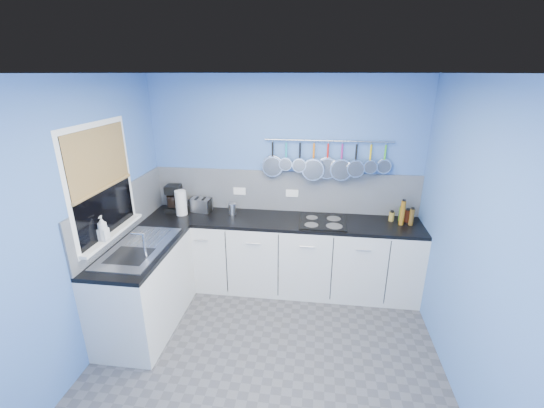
% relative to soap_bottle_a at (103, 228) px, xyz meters
% --- Properties ---
extents(floor, '(3.20, 3.00, 0.02)m').
position_rel_soap_bottle_a_xyz_m(floor, '(1.53, -0.13, -1.18)').
color(floor, '#47474C').
rests_on(floor, ground).
extents(ceiling, '(3.20, 3.00, 0.02)m').
position_rel_soap_bottle_a_xyz_m(ceiling, '(1.53, -0.13, 1.34)').
color(ceiling, white).
rests_on(ceiling, ground).
extents(wall_back, '(3.20, 0.02, 2.50)m').
position_rel_soap_bottle_a_xyz_m(wall_back, '(1.53, 1.38, 0.08)').
color(wall_back, '#466FB9').
rests_on(wall_back, ground).
extents(wall_front, '(3.20, 0.02, 2.50)m').
position_rel_soap_bottle_a_xyz_m(wall_front, '(1.53, -1.64, 0.08)').
color(wall_front, '#466FB9').
rests_on(wall_front, ground).
extents(wall_left, '(0.02, 3.00, 2.50)m').
position_rel_soap_bottle_a_xyz_m(wall_left, '(-0.08, -0.13, 0.08)').
color(wall_left, '#466FB9').
rests_on(wall_left, ground).
extents(wall_right, '(0.02, 3.00, 2.50)m').
position_rel_soap_bottle_a_xyz_m(wall_right, '(3.14, -0.13, 0.08)').
color(wall_right, '#466FB9').
rests_on(wall_right, ground).
extents(backsplash_back, '(3.20, 0.02, 0.50)m').
position_rel_soap_bottle_a_xyz_m(backsplash_back, '(1.53, 1.36, -0.02)').
color(backsplash_back, gray).
rests_on(backsplash_back, wall_back).
extents(backsplash_left, '(0.02, 1.80, 0.50)m').
position_rel_soap_bottle_a_xyz_m(backsplash_left, '(-0.06, 0.47, -0.02)').
color(backsplash_left, gray).
rests_on(backsplash_left, wall_left).
extents(cabinet_run_back, '(3.20, 0.60, 0.86)m').
position_rel_soap_bottle_a_xyz_m(cabinet_run_back, '(1.53, 1.07, -0.74)').
color(cabinet_run_back, silver).
rests_on(cabinet_run_back, ground).
extents(worktop_back, '(3.20, 0.60, 0.04)m').
position_rel_soap_bottle_a_xyz_m(worktop_back, '(1.53, 1.07, -0.29)').
color(worktop_back, black).
rests_on(worktop_back, cabinet_run_back).
extents(cabinet_run_left, '(0.60, 1.20, 0.86)m').
position_rel_soap_bottle_a_xyz_m(cabinet_run_left, '(0.23, 0.17, -0.74)').
color(cabinet_run_left, silver).
rests_on(cabinet_run_left, ground).
extents(worktop_left, '(0.60, 1.20, 0.04)m').
position_rel_soap_bottle_a_xyz_m(worktop_left, '(0.23, 0.17, -0.29)').
color(worktop_left, black).
rests_on(worktop_left, cabinet_run_left).
extents(window_frame, '(0.01, 1.00, 1.10)m').
position_rel_soap_bottle_a_xyz_m(window_frame, '(-0.05, 0.17, 0.38)').
color(window_frame, white).
rests_on(window_frame, wall_left).
extents(window_glass, '(0.01, 0.90, 1.00)m').
position_rel_soap_bottle_a_xyz_m(window_glass, '(-0.04, 0.17, 0.38)').
color(window_glass, black).
rests_on(window_glass, wall_left).
extents(bamboo_blind, '(0.01, 0.90, 0.55)m').
position_rel_soap_bottle_a_xyz_m(bamboo_blind, '(-0.03, 0.17, 0.61)').
color(bamboo_blind, olive).
rests_on(bamboo_blind, wall_left).
extents(window_sill, '(0.10, 0.98, 0.03)m').
position_rel_soap_bottle_a_xyz_m(window_sill, '(-0.02, 0.17, -0.13)').
color(window_sill, white).
rests_on(window_sill, wall_left).
extents(sink_unit, '(0.50, 0.95, 0.01)m').
position_rel_soap_bottle_a_xyz_m(sink_unit, '(0.23, 0.17, -0.27)').
color(sink_unit, silver).
rests_on(sink_unit, worktop_left).
extents(mixer_tap, '(0.12, 0.08, 0.26)m').
position_rel_soap_bottle_a_xyz_m(mixer_tap, '(0.39, -0.01, -0.14)').
color(mixer_tap, silver).
rests_on(mixer_tap, worktop_left).
extents(socket_left, '(0.15, 0.01, 0.09)m').
position_rel_soap_bottle_a_xyz_m(socket_left, '(0.98, 1.35, -0.04)').
color(socket_left, white).
rests_on(socket_left, backsplash_back).
extents(socket_right, '(0.15, 0.01, 0.09)m').
position_rel_soap_bottle_a_xyz_m(socket_right, '(1.63, 1.35, -0.04)').
color(socket_right, white).
rests_on(socket_right, backsplash_back).
extents(pot_rail, '(1.45, 0.02, 0.02)m').
position_rel_soap_bottle_a_xyz_m(pot_rail, '(2.03, 1.32, 0.61)').
color(pot_rail, silver).
rests_on(pot_rail, wall_back).
extents(soap_bottle_a, '(0.11, 0.11, 0.24)m').
position_rel_soap_bottle_a_xyz_m(soap_bottle_a, '(0.00, 0.00, 0.00)').
color(soap_bottle_a, white).
rests_on(soap_bottle_a, window_sill).
extents(soap_bottle_b, '(0.08, 0.08, 0.17)m').
position_rel_soap_bottle_a_xyz_m(soap_bottle_b, '(0.00, 0.00, -0.03)').
color(soap_bottle_b, white).
rests_on(soap_bottle_b, window_sill).
extents(paper_towel, '(0.16, 0.16, 0.30)m').
position_rel_soap_bottle_a_xyz_m(paper_towel, '(0.33, 1.06, -0.12)').
color(paper_towel, white).
rests_on(paper_towel, worktop_back).
extents(coffee_maker, '(0.20, 0.22, 0.33)m').
position_rel_soap_bottle_a_xyz_m(coffee_maker, '(0.20, 1.16, -0.11)').
color(coffee_maker, black).
rests_on(coffee_maker, worktop_back).
extents(toaster, '(0.27, 0.19, 0.16)m').
position_rel_soap_bottle_a_xyz_m(toaster, '(0.52, 1.19, -0.19)').
color(toaster, silver).
rests_on(toaster, worktop_back).
extents(canister, '(0.11, 0.11, 0.13)m').
position_rel_soap_bottle_a_xyz_m(canister, '(0.92, 1.16, -0.20)').
color(canister, silver).
rests_on(canister, worktop_back).
extents(hob, '(0.52, 0.46, 0.01)m').
position_rel_soap_bottle_a_xyz_m(hob, '(2.01, 1.03, -0.26)').
color(hob, black).
rests_on(hob, worktop_back).
extents(pan_0, '(0.25, 0.05, 0.44)m').
position_rel_soap_bottle_a_xyz_m(pan_0, '(1.40, 1.31, 0.39)').
color(pan_0, silver).
rests_on(pan_0, pot_rail).
extents(pan_1, '(0.16, 0.10, 0.35)m').
position_rel_soap_bottle_a_xyz_m(pan_1, '(1.55, 1.31, 0.44)').
color(pan_1, silver).
rests_on(pan_1, pot_rail).
extents(pan_2, '(0.16, 0.12, 0.35)m').
position_rel_soap_bottle_a_xyz_m(pan_2, '(1.71, 1.31, 0.43)').
color(pan_2, silver).
rests_on(pan_2, pot_rail).
extents(pan_3, '(0.26, 0.12, 0.45)m').
position_rel_soap_bottle_a_xyz_m(pan_3, '(1.87, 1.31, 0.39)').
color(pan_3, silver).
rests_on(pan_3, pot_rail).
extents(pan_4, '(0.25, 0.05, 0.44)m').
position_rel_soap_bottle_a_xyz_m(pan_4, '(2.03, 1.31, 0.39)').
color(pan_4, silver).
rests_on(pan_4, pot_rail).
extents(pan_5, '(0.25, 0.09, 0.44)m').
position_rel_soap_bottle_a_xyz_m(pan_5, '(2.19, 1.31, 0.39)').
color(pan_5, silver).
rests_on(pan_5, pot_rail).
extents(pan_6, '(0.20, 0.12, 0.39)m').
position_rel_soap_bottle_a_xyz_m(pan_6, '(2.35, 1.31, 0.42)').
color(pan_6, silver).
rests_on(pan_6, pot_rail).
extents(pan_7, '(0.15, 0.11, 0.34)m').
position_rel_soap_bottle_a_xyz_m(pan_7, '(2.51, 1.31, 0.44)').
color(pan_7, silver).
rests_on(pan_7, pot_rail).
extents(pan_8, '(0.16, 0.05, 0.35)m').
position_rel_soap_bottle_a_xyz_m(pan_8, '(2.67, 1.31, 0.43)').
color(pan_8, silver).
rests_on(pan_8, pot_rail).
extents(condiment_0, '(0.07, 0.07, 0.14)m').
position_rel_soap_bottle_a_xyz_m(condiment_0, '(2.96, 1.18, -0.20)').
color(condiment_0, '#4C190C').
rests_on(condiment_0, worktop_back).
extents(condiment_1, '(0.06, 0.06, 0.16)m').
position_rel_soap_bottle_a_xyz_m(condiment_1, '(2.90, 1.21, -0.19)').
color(condiment_1, '#3F721E').
rests_on(condiment_1, worktop_back).
extents(condiment_2, '(0.06, 0.06, 0.10)m').
position_rel_soap_bottle_a_xyz_m(condiment_2, '(2.79, 1.19, -0.22)').
color(condiment_2, olive).
rests_on(condiment_2, worktop_back).
extents(condiment_3, '(0.05, 0.05, 0.19)m').
position_rel_soap_bottle_a_xyz_m(condiment_3, '(2.99, 1.10, -0.18)').
color(condiment_3, brown).
rests_on(condiment_3, worktop_back).
extents(condiment_4, '(0.05, 0.05, 0.28)m').
position_rel_soap_bottle_a_xyz_m(condiment_4, '(2.88, 1.09, -0.13)').
color(condiment_4, '#8C5914').
rests_on(condiment_4, worktop_back).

